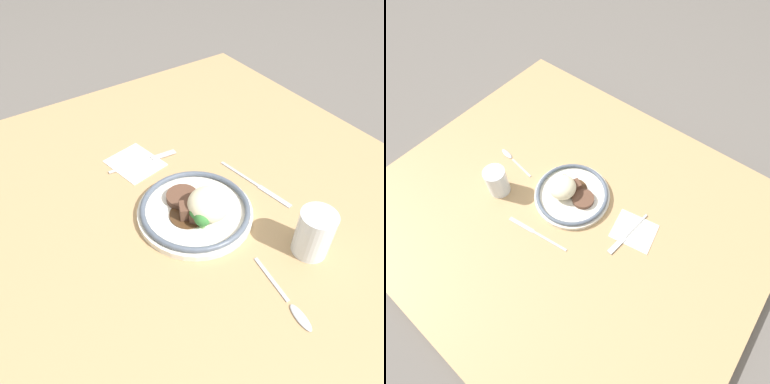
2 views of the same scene
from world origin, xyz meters
The scene contains 8 objects.
ground_plane centered at (0.00, 0.00, 0.00)m, with size 8.00×8.00×0.00m, color #5B5651.
dining_table centered at (0.00, 0.00, 0.02)m, with size 1.19×1.03×0.03m.
napkin centered at (-0.21, -0.06, 0.03)m, with size 0.14×0.13×0.00m.
plate centered at (0.02, -0.04, 0.06)m, with size 0.24×0.24×0.08m.
juice_glass centered at (0.22, 0.09, 0.08)m, with size 0.07×0.07×0.10m.
fork centered at (-0.20, -0.03, 0.04)m, with size 0.03×0.18×0.00m.
knife centered at (0.02, 0.13, 0.03)m, with size 0.21×0.04×0.00m.
spoon centered at (0.29, -0.03, 0.03)m, with size 0.16×0.04×0.01m.
Camera 1 is at (0.46, -0.35, 0.62)m, focal length 35.00 mm.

